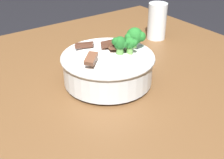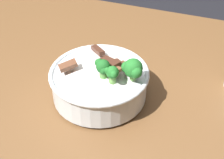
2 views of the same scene
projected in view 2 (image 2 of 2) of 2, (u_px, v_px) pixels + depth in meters
dining_table at (58, 98)px, 1.09m from camera, size 1.49×0.97×0.80m
rice_bowl at (100, 80)px, 0.91m from camera, size 0.26×0.26×0.15m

